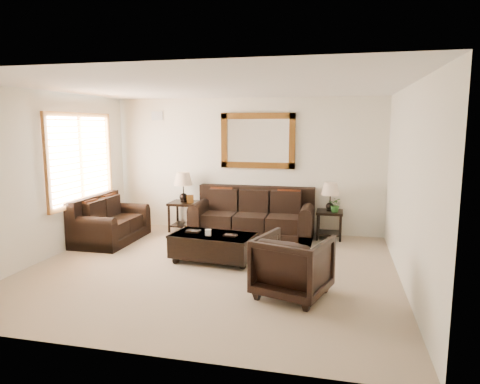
% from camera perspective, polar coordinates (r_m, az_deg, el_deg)
% --- Properties ---
extents(room, '(5.51, 5.01, 2.71)m').
position_cam_1_polar(room, '(6.30, -4.08, 1.49)').
color(room, gray).
rests_on(room, ground).
extents(window, '(0.07, 1.96, 1.66)m').
position_cam_1_polar(window, '(8.26, -20.41, 4.12)').
color(window, white).
rests_on(window, room).
extents(mirror, '(1.50, 0.06, 1.10)m').
position_cam_1_polar(mirror, '(8.59, 2.36, 6.84)').
color(mirror, '#49260E').
rests_on(mirror, room).
extents(air_vent, '(0.25, 0.02, 0.18)m').
position_cam_1_polar(air_vent, '(9.24, -10.99, 9.94)').
color(air_vent, '#999999').
rests_on(air_vent, room).
extents(sofa, '(2.32, 1.00, 0.95)m').
position_cam_1_polar(sofa, '(8.37, 1.75, -3.62)').
color(sofa, black).
rests_on(sofa, room).
extents(loveseat, '(0.90, 1.52, 0.85)m').
position_cam_1_polar(loveseat, '(8.42, -17.14, -4.16)').
color(loveseat, black).
rests_on(loveseat, room).
extents(end_table_left, '(0.55, 0.55, 1.21)m').
position_cam_1_polar(end_table_left, '(8.83, -7.54, -0.11)').
color(end_table_left, black).
rests_on(end_table_left, room).
extents(end_table_right, '(0.49, 0.49, 1.08)m').
position_cam_1_polar(end_table_right, '(8.31, 11.91, -1.35)').
color(end_table_right, black).
rests_on(end_table_right, room).
extents(coffee_table, '(1.38, 0.85, 0.55)m').
position_cam_1_polar(coffee_table, '(6.88, -3.62, -6.99)').
color(coffee_table, black).
rests_on(coffee_table, room).
extents(armchair, '(1.04, 1.01, 0.87)m').
position_cam_1_polar(armchair, '(5.53, 7.05, -9.36)').
color(armchair, black).
rests_on(armchair, floor).
extents(potted_plant, '(0.32, 0.34, 0.22)m').
position_cam_1_polar(potted_plant, '(8.23, 12.63, -1.89)').
color(potted_plant, '#25561D').
rests_on(potted_plant, end_table_right).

